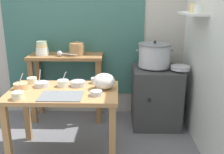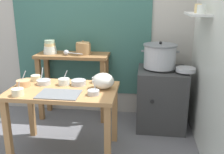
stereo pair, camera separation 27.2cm
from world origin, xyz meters
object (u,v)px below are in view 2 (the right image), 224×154
prep_table (64,99)px  prep_bowl_1 (44,82)px  stove_block (161,98)px  prep_bowl_7 (97,80)px  prep_bowl_5 (64,81)px  prep_bowl_3 (36,78)px  prep_bowl_6 (23,83)px  serving_tray (59,94)px  clay_pot (83,48)px  ladle (67,53)px  prep_bowl_0 (79,82)px  steamer_pot (160,56)px  plastic_bag (103,81)px  back_shelf_table (73,70)px  prep_bowl_4 (94,92)px  wide_pan (186,70)px  prep_bowl_2 (18,92)px  bowl_stack_enamel (50,48)px

prep_table → prep_bowl_1: (-0.25, 0.12, 0.14)m
stove_block → prep_bowl_7: size_ratio=7.66×
prep_bowl_5 → prep_bowl_7: (0.33, 0.12, -0.01)m
prep_bowl_3 → prep_bowl_6: bearing=-103.5°
prep_table → serving_tray: serving_tray is taller
clay_pot → serving_tray: size_ratio=0.49×
prep_table → prep_bowl_7: (0.30, 0.25, 0.14)m
ladle → prep_bowl_0: (0.31, -0.64, -0.19)m
ladle → prep_bowl_7: 0.75m
steamer_pot → serving_tray: steamer_pot is taller
plastic_bag → steamer_pot: bearing=49.8°
prep_table → prep_bowl_0: (0.13, 0.14, 0.14)m
prep_bowl_1 → prep_bowl_3: 0.18m
back_shelf_table → prep_bowl_0: 0.78m
prep_bowl_4 → prep_bowl_7: size_ratio=1.58×
steamer_pot → prep_bowl_3: 1.50m
back_shelf_table → steamer_pot: steamer_pot is taller
prep_bowl_4 → prep_table: bearing=159.3°
stove_block → wide_pan: size_ratio=3.39×
prep_bowl_5 → prep_bowl_6: bearing=-165.8°
prep_bowl_4 → ladle: bearing=120.0°
prep_table → plastic_bag: plastic_bag is taller
prep_bowl_2 → prep_bowl_6: (-0.07, 0.27, -0.00)m
clay_pot → ladle: (-0.20, -0.09, -0.04)m
bowl_stack_enamel → prep_bowl_4: bowl_stack_enamel is taller
back_shelf_table → serving_tray: (0.15, -1.04, 0.05)m
prep_bowl_1 → prep_bowl_4: 0.64m
steamer_pot → clay_pot: steamer_pot is taller
prep_bowl_2 → prep_bowl_5: prep_bowl_5 is taller
prep_table → wide_pan: wide_pan is taller
prep_bowl_2 → prep_bowl_4: (0.71, 0.11, -0.01)m
back_shelf_table → steamer_pot: bearing=-5.5°
serving_tray → prep_bowl_5: bearing=98.0°
bowl_stack_enamel → prep_bowl_7: size_ratio=1.79×
prep_bowl_0 → prep_bowl_4: 0.35m
back_shelf_table → prep_bowl_7: 0.77m
prep_bowl_0 → prep_bowl_1: prep_bowl_1 is taller
steamer_pot → prep_bowl_6: bearing=-152.9°
back_shelf_table → prep_bowl_1: bearing=-98.6°
prep_bowl_0 → prep_bowl_2: size_ratio=1.03×
serving_tray → prep_bowl_3: size_ratio=3.79×
prep_bowl_4 → prep_bowl_5: (-0.37, 0.26, 0.01)m
ladle → serving_tray: ladle is taller
clay_pot → prep_table: bearing=-90.8°
clay_pot → prep_bowl_3: 0.79m
clay_pot → prep_bowl_0: clay_pot is taller
prep_bowl_1 → prep_bowl_3: prep_bowl_1 is taller
prep_bowl_4 → prep_bowl_7: bearing=96.1°
prep_bowl_0 → prep_bowl_4: (0.22, -0.27, -0.00)m
bowl_stack_enamel → prep_bowl_2: size_ratio=1.22×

